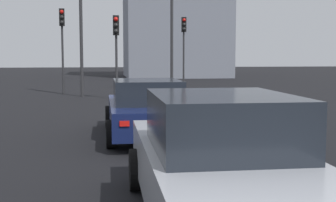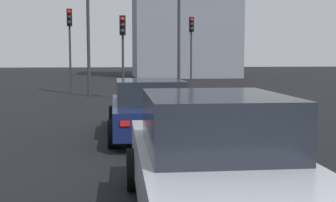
# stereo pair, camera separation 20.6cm
# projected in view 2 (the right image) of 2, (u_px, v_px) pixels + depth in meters

# --- Properties ---
(car_navy_lead) EXTENTS (4.64, 2.07, 1.45)m
(car_navy_lead) POSITION_uv_depth(u_px,v_px,m) (149.00, 109.00, 11.54)
(car_navy_lead) COLOR #141E4C
(car_navy_lead) RESTS_ON ground_plane
(car_silver_second) EXTENTS (4.62, 2.07, 1.60)m
(car_silver_second) POSITION_uv_depth(u_px,v_px,m) (211.00, 161.00, 5.55)
(car_silver_second) COLOR #A8AAB2
(car_silver_second) RESTS_ON ground_plane
(traffic_light_near_left) EXTENTS (0.32, 0.28, 4.38)m
(traffic_light_near_left) POSITION_uv_depth(u_px,v_px,m) (191.00, 38.00, 27.78)
(traffic_light_near_left) COLOR #2D2D30
(traffic_light_near_left) RESTS_ON ground_plane
(traffic_light_near_right) EXTENTS (0.32, 0.29, 3.88)m
(traffic_light_near_right) POSITION_uv_depth(u_px,v_px,m) (123.00, 39.00, 21.03)
(traffic_light_near_right) COLOR #2D2D30
(traffic_light_near_right) RESTS_ON ground_plane
(traffic_light_far_left) EXTENTS (0.32, 0.30, 4.49)m
(traffic_light_far_left) POSITION_uv_depth(u_px,v_px,m) (70.00, 33.00, 24.00)
(traffic_light_far_left) COLOR #2D2D30
(traffic_light_far_left) RESTS_ON ground_plane
(street_lamp_kerbside) EXTENTS (0.56, 0.36, 8.09)m
(street_lamp_kerbside) POSITION_uv_depth(u_px,v_px,m) (179.00, 6.00, 24.61)
(street_lamp_kerbside) COLOR #2D2D30
(street_lamp_kerbside) RESTS_ON ground_plane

